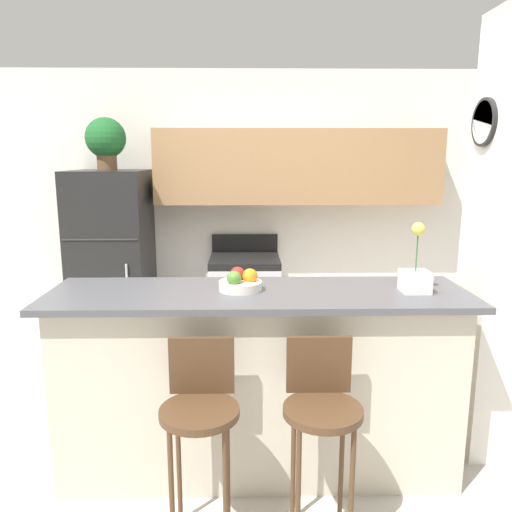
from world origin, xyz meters
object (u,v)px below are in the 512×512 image
object	(u,v)px
bar_stool_left	(200,412)
orchid_vase	(415,275)
potted_plant_on_fridge	(106,140)
trash_bin	(173,346)
bar_stool_right	(321,411)
fruit_bowl	(241,282)
stove_range	(245,306)
refrigerator	(113,267)

from	to	relation	value
bar_stool_left	orchid_vase	distance (m)	1.33
potted_plant_on_fridge	trash_bin	bearing A→B (deg)	-24.12
potted_plant_on_fridge	trash_bin	world-z (taller)	potted_plant_on_fridge
potted_plant_on_fridge	trash_bin	distance (m)	1.83
bar_stool_right	fruit_bowl	bearing A→B (deg)	124.81
orchid_vase	fruit_bowl	distance (m)	0.95
bar_stool_left	trash_bin	world-z (taller)	bar_stool_left
bar_stool_left	potted_plant_on_fridge	xyz separation A→B (m)	(-0.96, 2.17, 1.28)
bar_stool_right	fruit_bowl	xyz separation A→B (m)	(-0.38, 0.54, 0.48)
bar_stool_left	fruit_bowl	size ratio (longest dim) A/B	4.01
bar_stool_right	orchid_vase	distance (m)	0.91
bar_stool_left	fruit_bowl	distance (m)	0.74
stove_range	bar_stool_left	bearing A→B (deg)	-95.09
fruit_bowl	orchid_vase	bearing A→B (deg)	-3.40
potted_plant_on_fridge	fruit_bowl	world-z (taller)	potted_plant_on_fridge
stove_range	fruit_bowl	world-z (taller)	fruit_bowl
potted_plant_on_fridge	orchid_vase	world-z (taller)	potted_plant_on_fridge
fruit_bowl	bar_stool_left	bearing A→B (deg)	-108.49
stove_range	bar_stool_left	distance (m)	2.24
bar_stool_left	bar_stool_right	xyz separation A→B (m)	(0.56, 0.00, 0.00)
orchid_vase	refrigerator	bearing A→B (deg)	140.97
stove_range	bar_stool_right	distance (m)	2.26
stove_range	fruit_bowl	distance (m)	1.80
stove_range	bar_stool_right	size ratio (longest dim) A/B	1.12
bar_stool_left	orchid_vase	xyz separation A→B (m)	(1.12, 0.49, 0.52)
bar_stool_left	potted_plant_on_fridge	distance (m)	2.70
orchid_vase	stove_range	bearing A→B (deg)	118.10
orchid_vase	bar_stool_right	bearing A→B (deg)	-139.33
potted_plant_on_fridge	fruit_bowl	size ratio (longest dim) A/B	1.83
bar_stool_right	stove_range	bearing A→B (deg)	99.22
bar_stool_left	trash_bin	size ratio (longest dim) A/B	2.50
bar_stool_left	trash_bin	bearing A→B (deg)	102.25
bar_stool_right	fruit_bowl	world-z (taller)	fruit_bowl
stove_range	bar_stool_left	size ratio (longest dim) A/B	1.12
stove_range	orchid_vase	size ratio (longest dim) A/B	2.82
stove_range	orchid_vase	bearing A→B (deg)	-61.90
orchid_vase	trash_bin	bearing A→B (deg)	136.88
refrigerator	bar_stool_right	world-z (taller)	refrigerator
bar_stool_right	orchid_vase	bearing A→B (deg)	40.67
potted_plant_on_fridge	fruit_bowl	xyz separation A→B (m)	(1.14, -1.63, -0.81)
stove_range	orchid_vase	xyz separation A→B (m)	(0.93, -1.74, 0.70)
refrigerator	trash_bin	distance (m)	0.87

